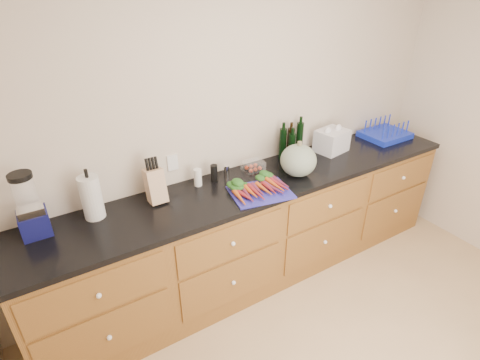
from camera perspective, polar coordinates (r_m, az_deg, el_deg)
wall_back at (r=3.00m, az=-0.06°, el=8.63°), size 4.10×0.05×2.60m
cabinets at (r=3.17m, az=3.09°, el=-7.76°), size 3.60×0.64×0.90m
countertop at (r=2.92m, az=3.29°, el=-0.31°), size 3.64×0.62×0.04m
cutting_board at (r=2.73m, az=3.13°, el=-1.88°), size 0.49×0.40×0.01m
carrots at (r=2.74m, az=2.69°, el=-1.00°), size 0.40×0.30×0.06m
squash at (r=2.95m, az=8.88°, el=2.97°), size 0.28×0.28×0.25m
blender_appliance at (r=2.55m, az=-29.34°, el=-3.84°), size 0.16×0.16×0.42m
paper_towel at (r=2.58m, az=-21.68°, el=-2.49°), size 0.13×0.13×0.30m
knife_block at (r=2.65m, az=-12.78°, el=-0.83°), size 0.12×0.12×0.24m
grinder_salt at (r=2.81m, az=-6.45°, el=0.39°), size 0.06×0.06×0.14m
grinder_pepper at (r=2.87m, az=-3.98°, el=1.07°), size 0.05×0.05×0.13m
canister_chrome at (r=2.92m, az=-2.06°, el=1.32°), size 0.04×0.04×0.10m
tomato_box at (r=3.03m, az=2.04°, el=2.15°), size 0.16×0.13×0.08m
bottles at (r=3.25m, az=7.80°, el=5.63°), size 0.24×0.12×0.29m
grocery_bag at (r=3.45m, az=13.80°, el=5.83°), size 0.30×0.26×0.20m
dish_rack at (r=3.93m, az=21.24°, el=6.66°), size 0.43×0.34×0.17m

